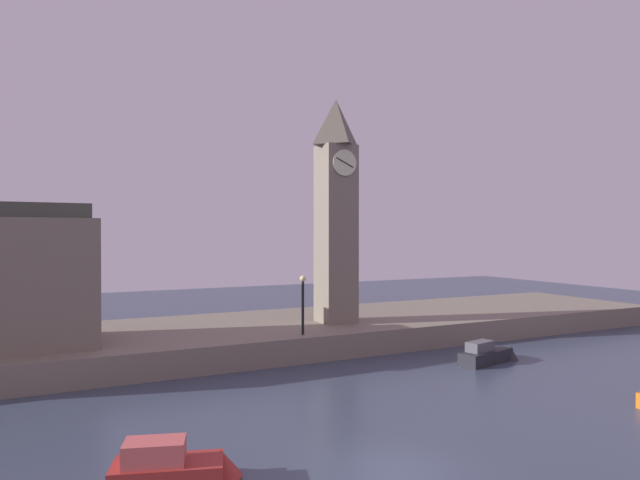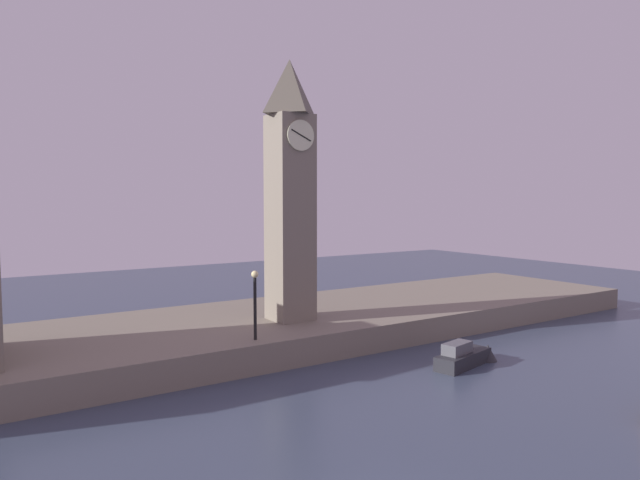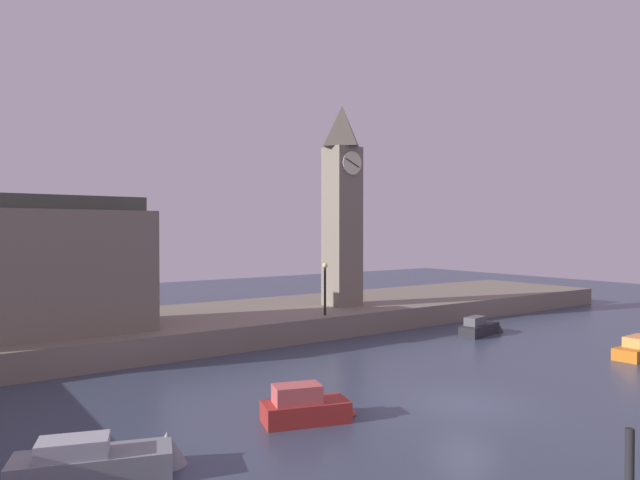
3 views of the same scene
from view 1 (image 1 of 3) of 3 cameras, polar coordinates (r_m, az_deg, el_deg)
name	(u,v)px [view 1 (image 1 of 3)]	position (r m, az deg, el deg)	size (l,w,h in m)	color
ground_plane	(392,472)	(18.76, 7.46, -22.70)	(120.00, 120.00, 0.00)	#384256
far_embankment	(216,339)	(36.23, -10.76, -10.01)	(70.00, 12.00, 1.50)	slate
clock_tower	(336,207)	(37.03, 1.67, 3.45)	(2.48, 2.52, 14.99)	slate
streetlamp	(303,297)	(32.51, -1.79, -5.95)	(0.36, 0.36, 3.49)	black
boat_barge_dark	(490,354)	(33.87, 17.22, -11.25)	(4.46, 2.00, 1.36)	#232328
boat_dinghy_red	(178,468)	(18.02, -14.54, -21.87)	(4.14, 2.33, 1.45)	maroon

